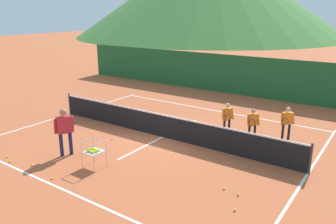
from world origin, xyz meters
TOP-DOWN VIEW (x-y plane):
  - ground_plane at (0.00, 0.00)m, footprint 120.00×120.00m
  - line_baseline_near at (0.00, -5.09)m, footprint 11.37×0.08m
  - line_baseline_far at (0.00, 4.62)m, footprint 11.37×0.08m
  - line_sideline_west at (-5.68, 0.00)m, footprint 0.08×9.71m
  - line_sideline_east at (5.68, 0.00)m, footprint 0.08×9.71m
  - line_service_center at (0.00, 0.00)m, footprint 0.08×5.40m
  - tennis_net at (0.00, 0.00)m, footprint 11.49×0.08m
  - instructor at (-1.78, -3.42)m, footprint 0.54×0.85m
  - student_0 at (2.02, 1.76)m, footprint 0.41×0.73m
  - student_1 at (3.11, 1.76)m, footprint 0.46×0.70m
  - student_2 at (4.21, 2.57)m, footprint 0.52×0.68m
  - ball_cart at (-0.26, -3.52)m, footprint 0.58×0.58m
  - tennis_ball_0 at (4.63, -3.26)m, footprint 0.07×0.07m
  - tennis_ball_1 at (-0.17, -0.48)m, footprint 0.07×0.07m
  - tennis_ball_2 at (-2.01, -4.67)m, footprint 0.07×0.07m
  - tennis_ball_3 at (3.93, -2.43)m, footprint 0.07×0.07m
  - tennis_ball_4 at (4.40, -2.50)m, footprint 0.07×0.07m
  - tennis_ball_5 at (-2.89, -4.92)m, footprint 0.07×0.07m
  - tennis_ball_6 at (-1.46, -1.44)m, footprint 0.07×0.07m
  - tennis_ball_7 at (-0.67, -4.88)m, footprint 0.07×0.07m
  - tennis_ball_8 at (-3.34, -4.76)m, footprint 0.07×0.07m
  - windscreen_fence at (0.00, 8.55)m, footprint 25.01×0.08m

SIDE VIEW (x-z plane):
  - ground_plane at x=0.00m, z-range 0.00..0.00m
  - line_baseline_near at x=0.00m, z-range 0.00..0.01m
  - line_baseline_far at x=0.00m, z-range 0.00..0.01m
  - line_sideline_west at x=-5.68m, z-range 0.00..0.01m
  - line_sideline_east at x=5.68m, z-range 0.00..0.01m
  - line_service_center at x=0.00m, z-range 0.00..0.01m
  - tennis_ball_0 at x=4.63m, z-range 0.00..0.07m
  - tennis_ball_1 at x=-0.17m, z-range 0.00..0.07m
  - tennis_ball_2 at x=-2.01m, z-range 0.00..0.07m
  - tennis_ball_3 at x=3.93m, z-range 0.00..0.07m
  - tennis_ball_4 at x=4.40m, z-range 0.00..0.07m
  - tennis_ball_5 at x=-2.89m, z-range 0.00..0.07m
  - tennis_ball_6 at x=-1.46m, z-range 0.00..0.07m
  - tennis_ball_7 at x=-0.67m, z-range 0.00..0.07m
  - tennis_ball_8 at x=-3.34m, z-range 0.00..0.07m
  - tennis_net at x=0.00m, z-range -0.03..1.02m
  - ball_cart at x=-0.26m, z-range 0.13..1.03m
  - student_1 at x=3.11m, z-range 0.13..1.43m
  - student_0 at x=2.02m, z-range 0.14..1.49m
  - student_2 at x=4.21m, z-range 0.14..1.49m
  - instructor at x=-1.78m, z-range 0.17..1.90m
  - windscreen_fence at x=0.00m, z-range 0.00..2.39m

